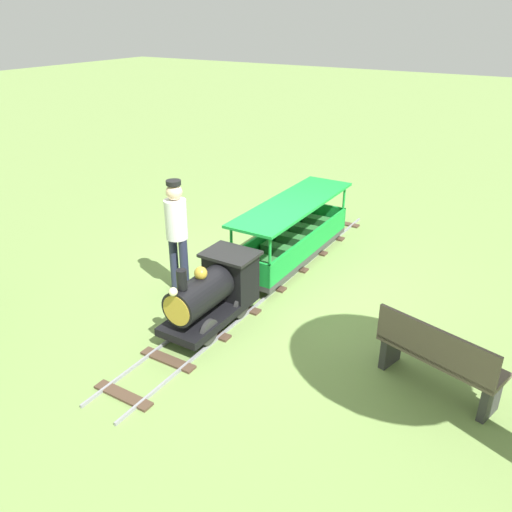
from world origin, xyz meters
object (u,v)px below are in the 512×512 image
(locomotive, at_px, (214,291))
(passenger_car, at_px, (293,238))
(conductor_person, at_px, (177,227))
(park_bench, at_px, (438,357))

(locomotive, height_order, passenger_car, locomotive)
(locomotive, height_order, conductor_person, conductor_person)
(locomotive, xyz_separation_m, park_bench, (-2.71, -0.15, -0.07))
(locomotive, height_order, park_bench, locomotive)
(locomotive, relative_size, passenger_car, 0.54)
(park_bench, bearing_deg, locomotive, 3.27)
(passenger_car, xyz_separation_m, conductor_person, (0.95, 1.62, 0.54))
(conductor_person, height_order, park_bench, conductor_person)
(locomotive, xyz_separation_m, conductor_person, (0.95, -0.49, 0.47))
(conductor_person, bearing_deg, locomotive, 152.69)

